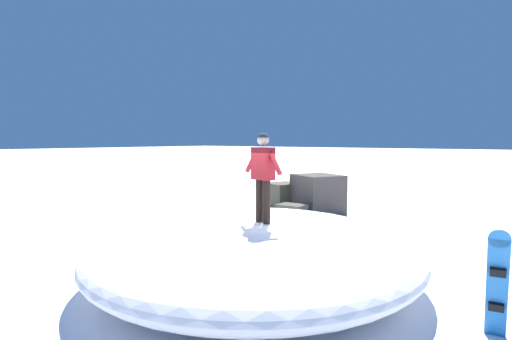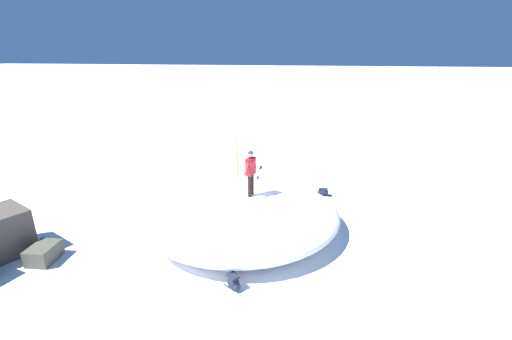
{
  "view_description": "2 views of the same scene",
  "coord_description": "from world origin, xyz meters",
  "px_view_note": "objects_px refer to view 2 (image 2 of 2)",
  "views": [
    {
      "loc": [
        4.38,
        -6.53,
        2.74
      ],
      "look_at": [
        -0.31,
        -0.4,
        2.17
      ],
      "focal_mm": 28.96,
      "sensor_mm": 36.0,
      "label": 1
    },
    {
      "loc": [
        -11.32,
        -2.4,
        6.17
      ],
      "look_at": [
        -0.35,
        -0.74,
        2.28
      ],
      "focal_mm": 24.61,
      "sensor_mm": 36.0,
      "label": 2
    }
  ],
  "objects_px": {
    "backpack_near": "(233,282)",
    "trail_marker_pole": "(237,160)",
    "snowboard_primary_upright": "(259,171)",
    "backpack_far": "(323,192)",
    "snowboarder_standing": "(251,169)"
  },
  "relations": [
    {
      "from": "backpack_near",
      "to": "trail_marker_pole",
      "type": "distance_m",
      "value": 8.19
    },
    {
      "from": "snowboard_primary_upright",
      "to": "backpack_near",
      "type": "height_order",
      "value": "snowboard_primary_upright"
    },
    {
      "from": "snowboard_primary_upright",
      "to": "trail_marker_pole",
      "type": "height_order",
      "value": "trail_marker_pole"
    },
    {
      "from": "backpack_far",
      "to": "snowboarder_standing",
      "type": "bearing_deg",
      "value": 140.25
    },
    {
      "from": "snowboard_primary_upright",
      "to": "backpack_near",
      "type": "bearing_deg",
      "value": -177.23
    },
    {
      "from": "snowboarder_standing",
      "to": "snowboard_primary_upright",
      "type": "relative_size",
      "value": 1.04
    },
    {
      "from": "snowboarder_standing",
      "to": "backpack_near",
      "type": "height_order",
      "value": "snowboarder_standing"
    },
    {
      "from": "backpack_near",
      "to": "snowboarder_standing",
      "type": "bearing_deg",
      "value": 1.9
    },
    {
      "from": "snowboarder_standing",
      "to": "backpack_far",
      "type": "distance_m",
      "value": 4.64
    },
    {
      "from": "backpack_far",
      "to": "trail_marker_pole",
      "type": "xyz_separation_m",
      "value": [
        1.22,
        4.07,
        0.91
      ]
    },
    {
      "from": "backpack_near",
      "to": "snowboard_primary_upright",
      "type": "bearing_deg",
      "value": 2.77
    },
    {
      "from": "snowboarder_standing",
      "to": "trail_marker_pole",
      "type": "distance_m",
      "value": 4.77
    },
    {
      "from": "snowboarder_standing",
      "to": "backpack_near",
      "type": "relative_size",
      "value": 2.85
    },
    {
      "from": "snowboard_primary_upright",
      "to": "trail_marker_pole",
      "type": "bearing_deg",
      "value": 59.45
    },
    {
      "from": "backpack_far",
      "to": "trail_marker_pole",
      "type": "height_order",
      "value": "trail_marker_pole"
    }
  ]
}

